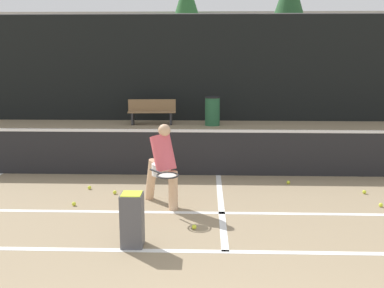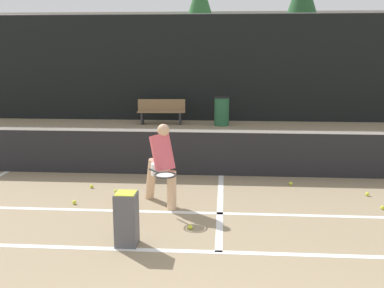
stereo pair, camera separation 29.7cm
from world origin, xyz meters
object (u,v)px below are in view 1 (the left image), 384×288
object	(u,v)px
courtside_bench	(152,111)
parked_car	(236,99)
trash_bin	(212,111)
player_practicing	(163,162)
ball_hopper	(132,219)

from	to	relation	value
courtside_bench	parked_car	bearing A→B (deg)	41.06
trash_bin	parked_car	world-z (taller)	parked_car
courtside_bench	player_practicing	bearing A→B (deg)	-85.60
courtside_bench	trash_bin	xyz separation A→B (m)	(2.10, -0.16, 0.02)
parked_car	ball_hopper	bearing A→B (deg)	-99.38
ball_hopper	trash_bin	bearing A→B (deg)	83.37
trash_bin	player_practicing	bearing A→B (deg)	-96.25
player_practicing	courtside_bench	distance (m)	8.56
player_practicing	ball_hopper	size ratio (longest dim) A/B	1.92
player_practicing	parked_car	distance (m)	11.73
player_practicing	ball_hopper	bearing A→B (deg)	-49.51
player_practicing	courtside_bench	bearing A→B (deg)	147.10
trash_bin	ball_hopper	bearing A→B (deg)	-96.63
courtside_bench	parked_car	size ratio (longest dim) A/B	0.38
courtside_bench	parked_car	world-z (taller)	parked_car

